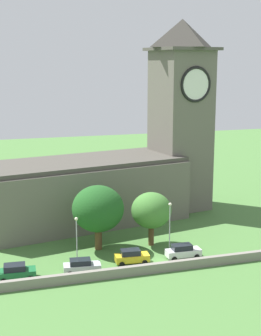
{
  "coord_description": "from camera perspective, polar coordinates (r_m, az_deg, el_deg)",
  "views": [
    {
      "loc": [
        -20.06,
        -57.46,
        25.41
      ],
      "look_at": [
        -0.31,
        8.16,
        10.97
      ],
      "focal_mm": 53.5,
      "sensor_mm": 36.0,
      "label": 1
    }
  ],
  "objects": [
    {
      "name": "car_white",
      "position": [
        67.46,
        6.0,
        -9.41
      ],
      "size": [
        4.68,
        2.09,
        1.92
      ],
      "color": "silver",
      "rests_on": "ground"
    },
    {
      "name": "streetlamp_central",
      "position": [
        67.3,
        4.5,
        -5.96
      ],
      "size": [
        0.44,
        0.44,
        7.24
      ],
      "color": "#9EA0A5",
      "rests_on": "ground"
    },
    {
      "name": "ground_plane",
      "position": [
        79.36,
        -1.22,
        -6.78
      ],
      "size": [
        200.0,
        200.0,
        0.0
      ],
      "primitive_type": "plane",
      "color": "#477538"
    },
    {
      "name": "streetlamp_west_mid",
      "position": [
        64.3,
        -6.16,
        -7.34
      ],
      "size": [
        0.44,
        0.44,
        6.35
      ],
      "color": "#9EA0A5",
      "rests_on": "ground"
    },
    {
      "name": "car_silver",
      "position": [
        63.06,
        -5.59,
        -11.04
      ],
      "size": [
        4.73,
        2.49,
        1.77
      ],
      "color": "silver",
      "rests_on": "ground"
    },
    {
      "name": "church",
      "position": [
        82.84,
        -1.14,
        0.68
      ],
      "size": [
        40.95,
        18.67,
        32.6
      ],
      "color": "#666056",
      "rests_on": "ground"
    },
    {
      "name": "tree_riverside_east",
      "position": [
        68.82,
        -3.73,
        -4.67
      ],
      "size": [
        7.14,
        7.14,
        9.06
      ],
      "color": "brown",
      "rests_on": "ground"
    },
    {
      "name": "car_green",
      "position": [
        62.45,
        -12.89,
        -11.46
      ],
      "size": [
        4.62,
        2.52,
        1.92
      ],
      "color": "#1E6B38",
      "rests_on": "ground"
    },
    {
      "name": "car_yellow",
      "position": [
        65.4,
        0.13,
        -10.05
      ],
      "size": [
        4.51,
        2.37,
        1.92
      ],
      "color": "gold",
      "rests_on": "ground"
    },
    {
      "name": "tree_riverside_west",
      "position": [
        70.45,
        2.39,
        -4.87
      ],
      "size": [
        5.66,
        5.66,
        7.69
      ],
      "color": "brown",
      "rests_on": "ground"
    },
    {
      "name": "quay_barrier",
      "position": [
        63.16,
        3.24,
        -11.25
      ],
      "size": [
        42.59,
        0.7,
        1.2
      ],
      "primitive_type": "cube",
      "color": "gray",
      "rests_on": "ground"
    }
  ]
}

